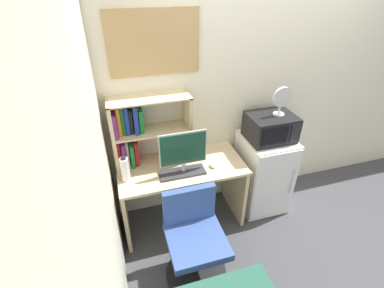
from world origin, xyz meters
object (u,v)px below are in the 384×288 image
mini_fridge (263,173)px  wall_corkboard (154,43)px  computer_mouse (213,165)px  keyboard (182,173)px  microwave (271,127)px  monitor (183,151)px  desk_chair (195,243)px  desk_fan (282,99)px  hutch_bookshelf (139,130)px  water_bottle (125,169)px

mini_fridge → wall_corkboard: 1.79m
computer_mouse → wall_corkboard: wall_corkboard is taller
mini_fridge → keyboard: bearing=-172.4°
computer_mouse → microwave: size_ratio=0.19×
monitor → wall_corkboard: size_ratio=0.56×
keyboard → desk_chair: (-0.03, -0.50, -0.39)m
keyboard → desk_fan: desk_fan is taller
keyboard → computer_mouse: (0.31, 0.02, 0.01)m
desk_chair → wall_corkboard: size_ratio=1.08×
hutch_bookshelf → wall_corkboard: (0.21, 0.11, 0.74)m
hutch_bookshelf → desk_fan: (1.36, -0.17, 0.21)m
hutch_bookshelf → computer_mouse: size_ratio=8.57×
mini_fridge → desk_chair: mini_fridge is taller
keyboard → mini_fridge: mini_fridge is taller
microwave → desk_fan: bearing=-5.4°
keyboard → hutch_bookshelf: bearing=137.9°
monitor → hutch_bookshelf: bearing=141.2°
mini_fridge → desk_fan: size_ratio=3.09×
hutch_bookshelf → computer_mouse: bearing=-23.8°
monitor → microwave: 0.95m
mini_fridge → water_bottle: bearing=-177.2°
mini_fridge → desk_fan: 0.87m
desk_chair → monitor: bearing=84.7°
water_bottle → desk_fan: bearing=2.6°
mini_fridge → desk_fan: (0.06, -0.00, 0.87)m
monitor → wall_corkboard: wall_corkboard is taller
hutch_bookshelf → wall_corkboard: size_ratio=0.94×
keyboard → mini_fridge: 1.02m
keyboard → desk_chair: size_ratio=0.51×
water_bottle → microwave: bearing=2.9°
desk_fan → mini_fridge: bearing=177.2°
keyboard → microwave: microwave is taller
mini_fridge → desk_fan: bearing=-2.8°
desk_chair → keyboard: bearing=86.6°
keyboard → wall_corkboard: (-0.12, 0.41, 1.09)m
keyboard → wall_corkboard: size_ratio=0.56×
mini_fridge → wall_corkboard: size_ratio=1.14×
microwave → desk_fan: desk_fan is taller
keyboard → computer_mouse: size_ratio=5.07×
hutch_bookshelf → monitor: size_ratio=1.67×
water_bottle → wall_corkboard: size_ratio=0.32×
hutch_bookshelf → keyboard: 0.56m
water_bottle → desk_chair: size_ratio=0.30×
mini_fridge → microwave: 0.58m
desk_fan → hutch_bookshelf: bearing=172.7°
hutch_bookshelf → monitor: (0.35, -0.28, -0.13)m
desk_fan → wall_corkboard: (-1.14, 0.28, 0.53)m
mini_fridge → monitor: bearing=-173.4°
water_bottle → wall_corkboard: wall_corkboard is taller
mini_fridge → microwave: bearing=89.9°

